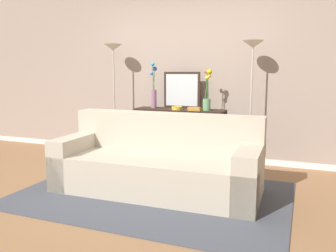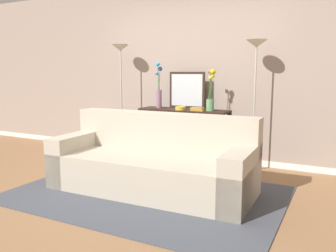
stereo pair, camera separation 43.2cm
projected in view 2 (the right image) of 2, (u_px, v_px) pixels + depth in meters
ground_plane at (121, 193)px, 3.98m from camera, size 16.00×16.00×0.02m
back_wall at (190, 72)px, 5.47m from camera, size 12.00×0.15×2.74m
area_rug at (147, 194)px, 3.92m from camera, size 2.96×1.99×0.01m
couch at (153, 164)px, 4.02m from camera, size 2.34×0.98×0.88m
console_table at (184, 126)px, 5.21m from camera, size 1.36×0.38×0.82m
floor_lamp_left at (121, 69)px, 5.55m from camera, size 0.28×0.28×1.80m
floor_lamp_right at (256, 69)px, 4.59m from camera, size 0.28×0.28×1.78m
wall_mirror at (187, 90)px, 5.28m from camera, size 0.58×0.02×0.55m
vase_tall_flowers at (159, 90)px, 5.33m from camera, size 0.10×0.13×0.69m
vase_short_flowers at (211, 95)px, 4.92m from camera, size 0.13×0.12×0.59m
fruit_bowl at (180, 108)px, 5.05m from camera, size 0.15×0.15×0.05m
book_stack at (198, 109)px, 4.95m from camera, size 0.20×0.16×0.05m
book_row_under_console at (165, 157)px, 5.42m from camera, size 0.48×0.18×0.13m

